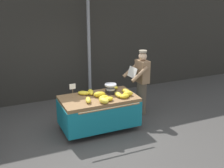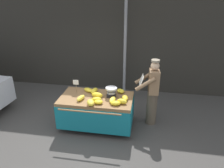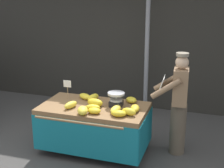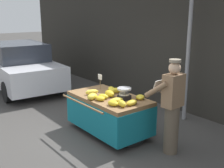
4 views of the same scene
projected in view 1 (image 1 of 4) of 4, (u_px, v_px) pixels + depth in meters
The scene contains 19 objects.
ground_plane at pixel (99, 141), 6.54m from camera, with size 60.00×60.00×0.00m, color #423F3D.
back_wall at pixel (60, 34), 8.49m from camera, with size 16.00×0.24×3.86m, color #2D2B26.
street_pole at pixel (89, 45), 8.39m from camera, with size 0.09×0.09×3.27m, color gray.
banana_cart at pixel (99, 106), 6.91m from camera, with size 1.78×1.18×0.81m.
weighing_scale at pixel (111, 89), 7.02m from camera, with size 0.28×0.28×0.24m.
price_sign at pixel (73, 88), 6.70m from camera, with size 0.14×0.01×0.34m.
banana_bunch_0 at pixel (118, 95), 6.85m from camera, with size 0.13×0.29×0.10m, color yellow.
banana_bunch_1 at pixel (104, 97), 6.69m from camera, with size 0.11×0.24×0.09m, color yellow.
banana_bunch_2 at pixel (88, 100), 6.52m from camera, with size 0.12×0.28×0.11m, color yellow.
banana_bunch_3 at pixel (125, 96), 6.76m from camera, with size 0.16×0.23×0.10m, color gold.
banana_bunch_4 at pixel (100, 94), 6.82m from camera, with size 0.15×0.28×0.13m, color gold.
banana_bunch_5 at pixel (84, 93), 6.95m from camera, with size 0.14×0.28×0.10m, color yellow.
banana_bunch_6 at pixel (114, 87), 7.34m from camera, with size 0.17×0.22×0.09m, color yellow.
banana_bunch_7 at pixel (126, 91), 7.08m from camera, with size 0.14×0.28×0.09m, color gold.
banana_bunch_8 at pixel (128, 94), 6.89m from camera, with size 0.12×0.23×0.12m, color yellow.
banana_bunch_9 at pixel (109, 99), 6.60m from camera, with size 0.16×0.20×0.09m, color gold.
banana_bunch_10 at pixel (91, 92), 6.98m from camera, with size 0.13×0.30×0.11m, color yellow.
banana_bunch_11 at pixel (104, 101), 6.46m from camera, with size 0.16×0.25×0.12m, color yellow.
vendor_person at pixel (141, 82), 7.64m from camera, with size 0.60×0.55×1.71m.
Camera 1 is at (-2.06, -5.41, 3.31)m, focal length 47.54 mm.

